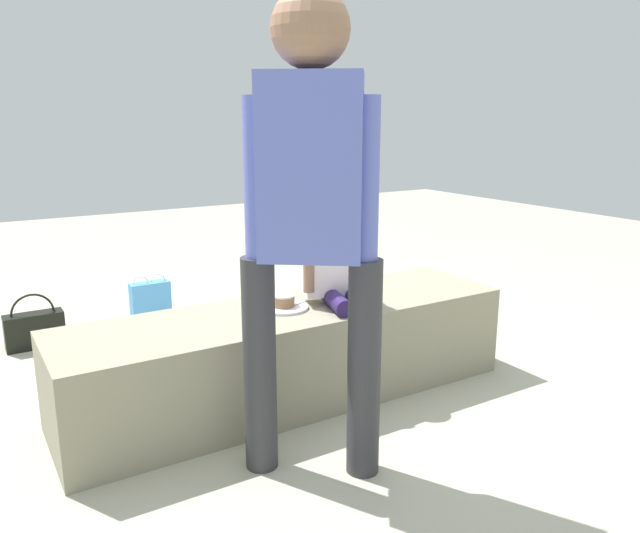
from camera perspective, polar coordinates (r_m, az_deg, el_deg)
ground_plane at (r=2.90m, az=-2.65°, el=-11.89°), size 12.00×12.00×0.00m
concrete_ledge at (r=2.82m, az=-2.70°, el=-7.98°), size 2.05×0.54×0.43m
child_seated at (r=2.77m, az=0.91°, el=0.88°), size 0.29×0.34×0.48m
adult_standing at (r=2.04m, az=-0.84°, el=6.26°), size 0.41×0.36×1.64m
cake_plate at (r=2.74m, az=-3.39°, el=-3.46°), size 0.22×0.22×0.07m
gift_bag at (r=3.80m, az=-15.31°, el=-3.58°), size 0.23×0.09×0.35m
railing_post at (r=4.12m, az=-0.49°, el=2.08°), size 0.36×0.36×1.12m
water_bottle_near_gift at (r=3.91m, az=-1.98°, el=-3.58°), size 0.07×0.07×0.20m
water_bottle_far_side at (r=3.54m, az=-13.71°, el=-5.85°), size 0.06×0.06×0.20m
party_cup_red at (r=3.60m, az=-20.11°, el=-6.62°), size 0.07×0.07×0.11m
cake_box_white at (r=3.54m, az=-4.95°, el=-6.13°), size 0.33×0.38×0.11m
handbag_black_leather at (r=3.79m, az=-24.80°, el=-5.24°), size 0.31×0.11×0.31m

